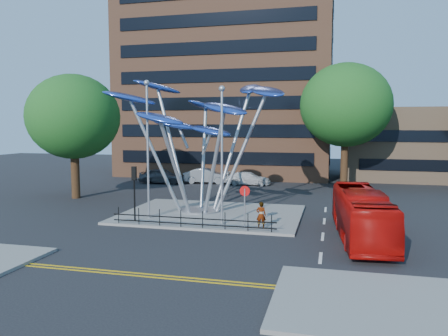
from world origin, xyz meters
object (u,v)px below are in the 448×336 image
(tree_left, at_px, (73,117))
(parked_car_right, at_px, (248,178))
(street_lamp_left, at_px, (148,137))
(parked_car_left, at_px, (162,176))
(tree_right, at_px, (346,105))
(street_lamp_right, at_px, (222,143))
(red_bus, at_px, (361,214))
(leaf_sculpture, at_px, (199,114))
(no_entry_sign_island, at_px, (245,199))
(pedestrian, at_px, (261,215))
(traffic_light_island, at_px, (134,182))
(parked_car_mid, at_px, (207,176))

(tree_left, distance_m, parked_car_right, 18.14)
(street_lamp_left, height_order, parked_car_left, street_lamp_left)
(tree_right, bearing_deg, street_lamp_right, -111.54)
(tree_right, relative_size, parked_car_left, 2.55)
(street_lamp_right, bearing_deg, red_bus, -6.80)
(leaf_sculpture, relative_size, no_entry_sign_island, 5.19)
(pedestrian, bearing_deg, parked_car_right, -81.25)
(traffic_light_island, distance_m, no_entry_sign_island, 7.05)
(leaf_sculpture, xyz_separation_m, parked_car_left, (-8.41, 13.71, -6.06))
(leaf_sculpture, bearing_deg, street_lamp_right, -55.09)
(traffic_light_island, height_order, parked_car_right, traffic_light_island)
(tree_left, relative_size, traffic_light_island, 3.01)
(red_bus, bearing_deg, parked_car_mid, 121.65)
(street_lamp_left, distance_m, no_entry_sign_island, 7.47)
(no_entry_sign_island, bearing_deg, parked_car_right, 100.32)
(tree_left, bearing_deg, tree_right, 28.61)
(red_bus, xyz_separation_m, pedestrian, (-5.53, 0.45, -0.41))
(leaf_sculpture, bearing_deg, tree_left, 164.45)
(traffic_light_island, xyz_separation_m, parked_car_right, (3.52, 19.11, -1.95))
(parked_car_right, bearing_deg, street_lamp_left, 165.30)
(tree_left, bearing_deg, street_lamp_right, -25.77)
(traffic_light_island, bearing_deg, red_bus, -1.92)
(street_lamp_left, bearing_deg, red_bus, -6.38)
(traffic_light_island, bearing_deg, parked_car_mid, 92.92)
(street_lamp_right, relative_size, traffic_light_island, 2.42)
(traffic_light_island, distance_m, parked_car_right, 19.53)
(pedestrian, distance_m, parked_car_mid, 21.16)
(street_lamp_right, xyz_separation_m, parked_car_mid, (-6.48, 18.67, -4.31))
(street_lamp_right, bearing_deg, leaf_sculpture, 124.91)
(tree_left, height_order, street_lamp_right, tree_left)
(tree_left, bearing_deg, parked_car_right, 42.84)
(tree_right, distance_m, parked_car_right, 12.02)
(street_lamp_left, xyz_separation_m, parked_car_mid, (-1.48, 18.17, -4.57))
(leaf_sculpture, xyz_separation_m, red_bus, (10.57, -4.63, -5.53))
(street_lamp_right, distance_m, red_bus, 8.89)
(street_lamp_left, xyz_separation_m, no_entry_sign_island, (6.50, -0.98, -3.54))
(red_bus, xyz_separation_m, parked_car_left, (-18.98, 18.35, -0.53))
(parked_car_left, relative_size, parked_car_right, 1.04)
(red_bus, bearing_deg, no_entry_sign_island, 171.09)
(leaf_sculpture, distance_m, parked_car_left, 17.19)
(leaf_sculpture, height_order, parked_car_left, leaf_sculpture)
(street_lamp_right, bearing_deg, parked_car_left, 122.26)
(street_lamp_left, height_order, pedestrian, street_lamp_left)
(traffic_light_island, xyz_separation_m, red_bus, (13.50, -0.45, -1.27))
(tree_left, xyz_separation_m, no_entry_sign_island, (16.00, -7.48, -4.98))
(no_entry_sign_island, relative_size, red_bus, 0.25)
(street_lamp_left, height_order, traffic_light_island, street_lamp_left)
(tree_right, xyz_separation_m, street_lamp_left, (-12.50, -18.50, -2.68))
(red_bus, height_order, parked_car_left, red_bus)
(pedestrian, relative_size, parked_car_mid, 0.33)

